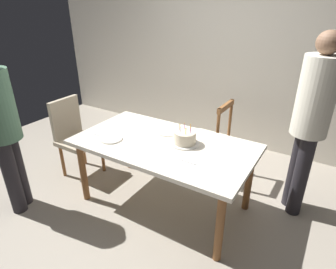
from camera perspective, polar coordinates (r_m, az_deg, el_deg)
The scene contains 13 objects.
ground at distance 3.14m, azimuth -0.80°, elevation -13.64°, with size 6.40×6.40×0.00m, color #9E9384.
back_wall at distance 4.17m, azimuth 13.39°, elevation 15.45°, with size 6.40×0.10×2.60m, color silver.
dining_table at distance 2.77m, azimuth -0.88°, elevation -3.15°, with size 1.74×0.96×0.73m.
birthday_cake at distance 2.69m, azimuth 3.44°, elevation -0.74°, with size 0.28×0.28×0.20m.
plate_near_celebrant at distance 2.85m, azimuth -11.42°, elevation -0.90°, with size 0.22×0.22×0.01m, color silver.
plate_far_side at distance 2.94m, azimuth -0.05°, elevation 0.49°, with size 0.22×0.22×0.01m, color silver.
fork_near_celebrant at distance 2.95m, azimuth -13.67°, elevation -0.19°, with size 0.18×0.02×0.01m, color silver.
fork_far_side at distance 3.00m, azimuth -2.84°, elevation 0.99°, with size 0.18×0.02×0.01m, color silver.
fork_near_guest at distance 2.42m, azimuth 3.84°, elevation -5.46°, with size 0.18×0.02×0.01m, color silver.
chair_spindle_back at distance 3.43m, azimuth 8.38°, elevation -1.08°, with size 0.45×0.45×0.95m.
chair_upholstered at distance 3.57m, azimuth -18.49°, elevation 0.21°, with size 0.45×0.44×0.95m.
person_celebrant at distance 3.03m, azimuth -30.70°, elevation 1.58°, with size 0.32×0.32×1.64m.
person_guest at distance 2.86m, azimuth 27.00°, elevation 2.96°, with size 0.32×0.32×1.77m.
Camera 1 is at (1.32, -2.05, 1.98)m, focal length 30.06 mm.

